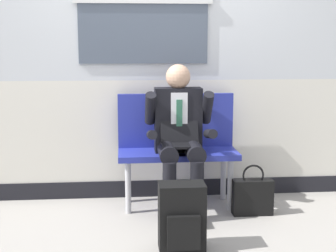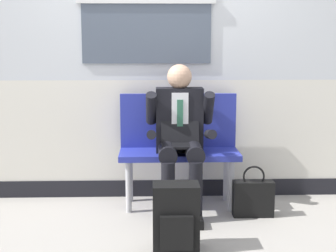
{
  "view_description": "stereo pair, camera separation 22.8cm",
  "coord_description": "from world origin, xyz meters",
  "px_view_note": "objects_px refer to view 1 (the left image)",
  "views": [
    {
      "loc": [
        -0.26,
        -3.86,
        1.44
      ],
      "look_at": [
        0.1,
        0.16,
        0.75
      ],
      "focal_mm": 53.59,
      "sensor_mm": 36.0,
      "label": 1
    },
    {
      "loc": [
        -0.03,
        -3.87,
        1.44
      ],
      "look_at": [
        0.1,
        0.16,
        0.75
      ],
      "focal_mm": 53.59,
      "sensor_mm": 36.0,
      "label": 2
    }
  ],
  "objects_px": {
    "person_seated": "(180,134)",
    "backpack": "(182,218)",
    "handbag": "(253,196)",
    "bench_with_person": "(177,142)"
  },
  "relations": [
    {
      "from": "backpack",
      "to": "bench_with_person",
      "type": "bearing_deg",
      "value": 85.85
    },
    {
      "from": "backpack",
      "to": "handbag",
      "type": "height_order",
      "value": "backpack"
    },
    {
      "from": "bench_with_person",
      "to": "person_seated",
      "type": "distance_m",
      "value": 0.23
    },
    {
      "from": "handbag",
      "to": "bench_with_person",
      "type": "bearing_deg",
      "value": 149.28
    },
    {
      "from": "person_seated",
      "to": "backpack",
      "type": "relative_size",
      "value": 2.63
    },
    {
      "from": "handbag",
      "to": "backpack",
      "type": "bearing_deg",
      "value": -135.43
    },
    {
      "from": "person_seated",
      "to": "handbag",
      "type": "distance_m",
      "value": 0.8
    },
    {
      "from": "person_seated",
      "to": "backpack",
      "type": "height_order",
      "value": "person_seated"
    },
    {
      "from": "backpack",
      "to": "handbag",
      "type": "bearing_deg",
      "value": 44.57
    },
    {
      "from": "person_seated",
      "to": "handbag",
      "type": "bearing_deg",
      "value": -14.21
    }
  ]
}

